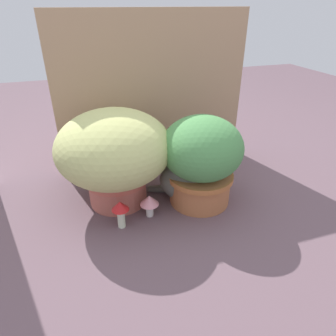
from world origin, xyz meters
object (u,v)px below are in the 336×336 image
object	(u,v)px
cat	(191,179)
mushroom_ornament_red	(120,209)
mushroom_ornament_pink	(149,202)
leafy_planter	(201,158)
grass_planter	(114,153)

from	to	relation	value
cat	mushroom_ornament_red	size ratio (longest dim) A/B	2.57
cat	mushroom_ornament_pink	distance (m)	0.23
leafy_planter	grass_planter	bearing A→B (deg)	162.25
leafy_planter	mushroom_ornament_red	size ratio (longest dim) A/B	3.28
grass_planter	mushroom_ornament_red	size ratio (longest dim) A/B	4.00
mushroom_ornament_pink	cat	bearing A→B (deg)	13.60
leafy_planter	cat	size ratio (longest dim) A/B	1.27
grass_planter	leafy_planter	size ratio (longest dim) A/B	1.22
grass_planter	mushroom_ornament_red	distance (m)	0.26
cat	mushroom_ornament_pink	size ratio (longest dim) A/B	3.13
grass_planter	cat	world-z (taller)	grass_planter
leafy_planter	mushroom_ornament_red	bearing A→B (deg)	-168.35
cat	mushroom_ornament_pink	bearing A→B (deg)	-166.40
cat	grass_planter	bearing A→B (deg)	161.12
leafy_planter	mushroom_ornament_red	xyz separation A→B (m)	(-0.40, -0.08, -0.14)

